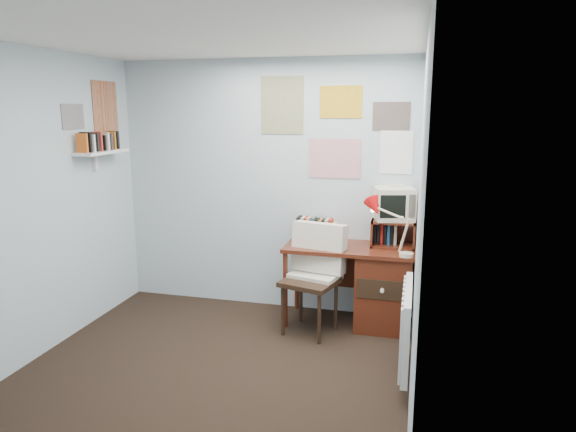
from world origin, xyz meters
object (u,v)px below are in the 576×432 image
(desk_chair, at_px, (310,282))
(crt_tv, at_px, (394,202))
(radiator, at_px, (407,326))
(desk, at_px, (378,285))
(tv_riser, at_px, (393,233))
(desk_lamp, at_px, (407,232))
(wall_shelf, at_px, (102,152))

(desk_chair, height_order, crt_tv, crt_tv)
(crt_tv, xyz_separation_m, radiator, (0.18, -1.06, -0.75))
(desk, bearing_deg, desk_chair, -152.52)
(desk, xyz_separation_m, tv_riser, (0.12, 0.11, 0.48))
(radiator, bearing_deg, crt_tv, 99.46)
(desk_lamp, xyz_separation_m, wall_shelf, (-2.82, -0.16, 0.64))
(desk_chair, relative_size, tv_riser, 2.42)
(tv_riser, height_order, crt_tv, crt_tv)
(desk_lamp, xyz_separation_m, tv_riser, (-0.13, 0.33, -0.10))
(desk_chair, bearing_deg, wall_shelf, -162.34)
(desk_chair, distance_m, wall_shelf, 2.29)
(desk_lamp, bearing_deg, crt_tv, 107.20)
(desk_lamp, height_order, radiator, desk_lamp)
(desk, xyz_separation_m, desk_lamp, (0.25, -0.22, 0.58))
(desk_lamp, distance_m, crt_tv, 0.42)
(crt_tv, height_order, radiator, crt_tv)
(desk_chair, xyz_separation_m, wall_shelf, (-1.99, -0.07, 1.14))
(radiator, xyz_separation_m, wall_shelf, (-2.86, 0.55, 1.20))
(desk_chair, bearing_deg, desk_lamp, 21.32)
(desk_chair, relative_size, radiator, 1.21)
(crt_tv, bearing_deg, desk_lamp, -82.81)
(crt_tv, xyz_separation_m, wall_shelf, (-2.68, -0.51, 0.45))
(tv_riser, distance_m, radiator, 1.15)
(desk, xyz_separation_m, crt_tv, (0.11, 0.13, 0.77))
(desk, relative_size, tv_riser, 3.00)
(desk_chair, height_order, desk_lamp, desk_lamp)
(desk_chair, relative_size, desk_lamp, 2.20)
(desk_chair, bearing_deg, crt_tv, 47.45)
(desk_chair, bearing_deg, desk, 42.98)
(desk, relative_size, radiator, 1.50)
(desk_chair, xyz_separation_m, crt_tv, (0.70, 0.44, 0.69))
(radiator, bearing_deg, tv_riser, 99.28)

